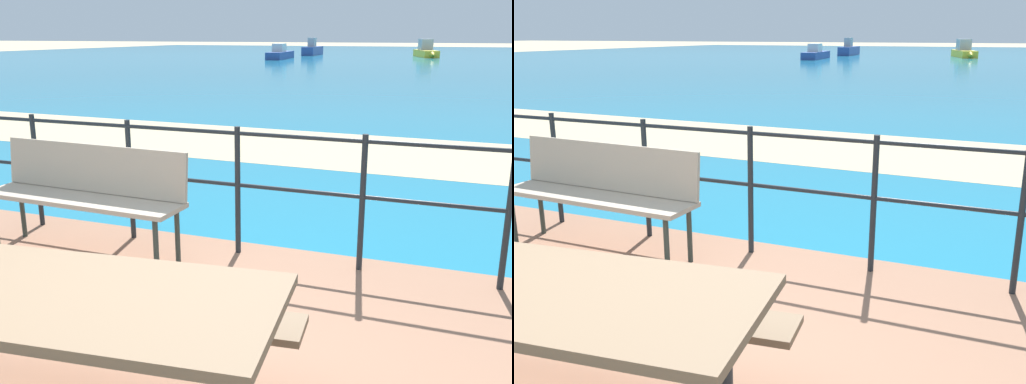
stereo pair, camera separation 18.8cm
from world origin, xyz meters
The scene contains 8 objects.
sea_water centered at (0.00, 40.00, 0.01)m, with size 90.00×90.00×0.01m, color teal.
beach_strip centered at (0.00, 7.13, 0.01)m, with size 54.00×2.91×0.01m, color tan.
picnic_table centered at (0.19, -0.10, 0.66)m, with size 2.04×1.60×0.80m.
park_bench centered at (-1.12, 1.96, 0.60)m, with size 1.72×0.48×0.87m.
railing_fence centered at (0.00, 2.37, 0.69)m, with size 5.94×0.04×1.03m.
boat_near centered at (-2.19, 46.47, 0.47)m, with size 2.42×5.55×1.36m.
boat_mid centered at (-11.68, 47.55, 0.44)m, with size 1.29×5.11×1.45m.
boat_far centered at (-11.81, 39.06, 0.37)m, with size 1.52×5.50×1.09m.
Camera 2 is at (1.85, -1.58, 1.77)m, focal length 40.19 mm.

